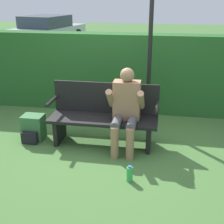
% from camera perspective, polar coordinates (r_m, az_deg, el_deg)
% --- Properties ---
extents(ground_plane, '(40.00, 40.00, 0.00)m').
position_cam_1_polar(ground_plane, '(4.77, -1.58, -5.81)').
color(ground_plane, '#426B33').
extents(hedge_back, '(12.00, 0.42, 1.46)m').
position_cam_1_polar(hedge_back, '(5.96, 1.28, 7.20)').
color(hedge_back, '#235623').
rests_on(hedge_back, ground).
extents(park_bench, '(1.60, 0.50, 0.90)m').
position_cam_1_polar(park_bench, '(4.65, -1.46, -0.61)').
color(park_bench, black).
rests_on(park_bench, ground).
extents(person_seated, '(0.52, 0.60, 1.17)m').
position_cam_1_polar(person_seated, '(4.42, 2.54, 0.99)').
color(person_seated, '#997051').
rests_on(person_seated, ground).
extents(backpack, '(0.32, 0.35, 0.39)m').
position_cam_1_polar(backpack, '(4.98, -14.22, -2.91)').
color(backpack, '#336638').
rests_on(backpack, ground).
extents(water_bottle, '(0.08, 0.08, 0.21)m').
position_cam_1_polar(water_bottle, '(3.85, 3.25, -11.25)').
color(water_bottle, green).
rests_on(water_bottle, ground).
extents(signpost, '(0.40, 0.09, 2.79)m').
position_cam_1_polar(signpost, '(5.11, 7.10, 14.81)').
color(signpost, black).
rests_on(signpost, ground).
extents(parked_car, '(2.66, 4.39, 1.23)m').
position_cam_1_polar(parked_car, '(14.47, -11.95, 14.33)').
color(parked_car, '#B7BCC6').
rests_on(parked_car, ground).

